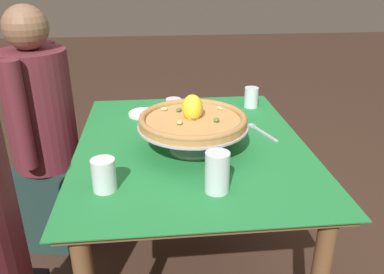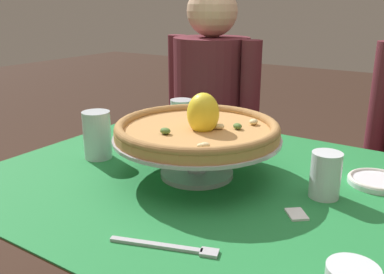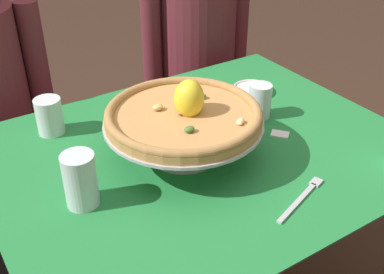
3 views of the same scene
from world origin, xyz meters
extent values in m
cylinder|color=brown|center=(0.48, -0.37, 0.36)|extent=(0.06, 0.06, 0.73)
cylinder|color=brown|center=(0.48, 0.37, 0.36)|extent=(0.06, 0.06, 0.73)
cube|color=brown|center=(0.00, 0.00, 0.74)|extent=(1.08, 0.86, 0.02)
cube|color=#237F3D|center=(0.00, 0.00, 0.75)|extent=(1.12, 0.90, 0.00)
cylinder|color=#B7B7C1|center=(-0.06, 0.00, 0.76)|extent=(0.18, 0.18, 0.01)
cylinder|color=#B7B7C1|center=(-0.06, 0.00, 0.81)|extent=(0.05, 0.05, 0.08)
cylinder|color=#B7B7C1|center=(-0.06, 0.00, 0.86)|extent=(0.41, 0.41, 0.01)
cylinder|color=tan|center=(-0.06, 0.00, 0.87)|extent=(0.40, 0.40, 0.02)
torus|color=#AF7D47|center=(-0.06, 0.00, 0.89)|extent=(0.40, 0.40, 0.02)
ellipsoid|color=#996B42|center=(-0.06, 0.00, 0.89)|extent=(0.03, 0.03, 0.01)
ellipsoid|color=tan|center=(-0.02, 0.00, 0.89)|extent=(0.03, 0.03, 0.01)
ellipsoid|color=tan|center=(-0.10, 0.05, 0.89)|extent=(0.03, 0.02, 0.02)
ellipsoid|color=beige|center=(0.04, 0.10, 0.89)|extent=(0.02, 0.03, 0.01)
ellipsoid|color=beige|center=(0.03, -0.12, 0.89)|extent=(0.02, 0.02, 0.01)
ellipsoid|color=beige|center=(0.04, -0.12, 0.89)|extent=(0.03, 0.03, 0.01)
ellipsoid|color=#4C7533|center=(0.03, 0.05, 0.89)|extent=(0.03, 0.03, 0.01)
ellipsoid|color=beige|center=(-0.01, 0.02, 0.89)|extent=(0.03, 0.03, 0.01)
ellipsoid|color=#4C7533|center=(-0.09, -0.08, 0.89)|extent=(0.03, 0.02, 0.01)
ellipsoid|color=yellow|center=(-0.04, 0.00, 0.92)|extent=(0.10, 0.10, 0.10)
cylinder|color=white|center=(0.25, 0.06, 0.81)|extent=(0.07, 0.07, 0.10)
cylinder|color=silver|center=(0.25, 0.06, 0.79)|extent=(0.06, 0.06, 0.08)
cylinder|color=silver|center=(-0.36, -0.04, 0.82)|extent=(0.08, 0.08, 0.13)
cylinder|color=silver|center=(-0.36, -0.04, 0.78)|extent=(0.07, 0.07, 0.05)
cylinder|color=white|center=(0.39, -0.34, 0.81)|extent=(0.07, 0.07, 0.10)
cylinder|color=silver|center=(0.39, -0.34, 0.79)|extent=(0.06, 0.06, 0.07)
cylinder|color=white|center=(-0.32, 0.31, 0.81)|extent=(0.08, 0.08, 0.11)
cylinder|color=silver|center=(-0.32, 0.31, 0.79)|extent=(0.07, 0.07, 0.07)
cylinder|color=white|center=(0.33, 0.19, 0.76)|extent=(0.14, 0.14, 0.01)
torus|color=silver|center=(0.33, 0.19, 0.77)|extent=(0.13, 0.13, 0.01)
cube|color=#B7B7C1|center=(0.06, -0.31, 0.76)|extent=(0.17, 0.07, 0.01)
cube|color=#B7B7C1|center=(0.15, -0.28, 0.76)|extent=(0.04, 0.03, 0.01)
cube|color=white|center=(0.23, -0.06, 0.76)|extent=(0.06, 0.06, 0.00)
cube|color=#1E3833|center=(0.44, 0.69, 0.24)|extent=(0.32, 0.36, 0.47)
cylinder|color=maroon|center=(0.44, 0.69, 0.76)|extent=(0.36, 0.36, 0.58)
sphere|color=brown|center=(0.44, 0.69, 1.15)|extent=(0.20, 0.20, 0.20)
cylinder|color=maroon|center=(0.24, 0.72, 0.81)|extent=(0.08, 0.08, 0.49)
cylinder|color=maroon|center=(0.64, 0.66, 0.81)|extent=(0.08, 0.08, 0.49)
camera|label=1|loc=(-1.39, 0.14, 1.41)|focal=36.42mm
camera|label=2|loc=(0.48, -0.83, 1.17)|focal=39.43mm
camera|label=3|loc=(-0.61, -0.89, 1.47)|focal=44.22mm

